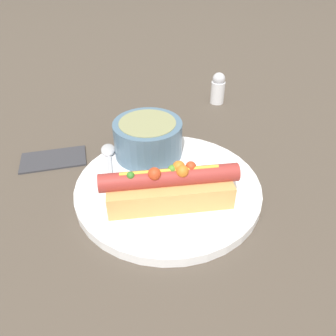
{
  "coord_description": "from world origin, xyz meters",
  "views": [
    {
      "loc": [
        0.09,
        -0.36,
        0.32
      ],
      "look_at": [
        0.0,
        0.0,
        0.04
      ],
      "focal_mm": 35.0,
      "sensor_mm": 36.0,
      "label": 1
    }
  ],
  "objects_px": {
    "spoon": "(109,161)",
    "salt_shaker": "(218,88)",
    "hot_dog": "(170,187)",
    "soup_bowl": "(148,137)"
  },
  "relations": [
    {
      "from": "spoon",
      "to": "salt_shaker",
      "type": "height_order",
      "value": "salt_shaker"
    },
    {
      "from": "hot_dog",
      "to": "soup_bowl",
      "type": "height_order",
      "value": "hot_dog"
    },
    {
      "from": "hot_dog",
      "to": "salt_shaker",
      "type": "height_order",
      "value": "hot_dog"
    },
    {
      "from": "hot_dog",
      "to": "spoon",
      "type": "relative_size",
      "value": 1.08
    },
    {
      "from": "hot_dog",
      "to": "spoon",
      "type": "bearing_deg",
      "value": 129.51
    },
    {
      "from": "salt_shaker",
      "to": "soup_bowl",
      "type": "bearing_deg",
      "value": -108.02
    },
    {
      "from": "spoon",
      "to": "salt_shaker",
      "type": "xyz_separation_m",
      "value": [
        0.13,
        0.29,
        0.01
      ]
    },
    {
      "from": "soup_bowl",
      "to": "spoon",
      "type": "relative_size",
      "value": 0.65
    },
    {
      "from": "soup_bowl",
      "to": "spoon",
      "type": "distance_m",
      "value": 0.07
    },
    {
      "from": "hot_dog",
      "to": "spoon",
      "type": "distance_m",
      "value": 0.13
    }
  ]
}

